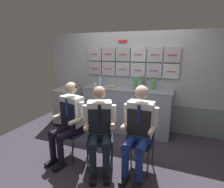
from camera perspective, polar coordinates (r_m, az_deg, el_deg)
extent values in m
cube|color=#37313B|center=(3.26, -1.05, -19.49)|extent=(4.80, 4.80, 0.04)
cube|color=#B2B6BE|center=(4.08, 6.28, 4.13)|extent=(4.20, 0.06, 2.15)
cube|color=gray|center=(4.25, 5.87, -6.15)|extent=(4.12, 0.01, 0.62)
cube|color=#B1A9B3|center=(4.29, -5.34, 8.34)|extent=(0.32, 0.06, 0.30)
cylinder|color=red|center=(4.26, -5.57, 8.29)|extent=(0.18, 0.01, 0.01)
cube|color=#BFB4BC|center=(4.15, -1.04, 8.20)|extent=(0.32, 0.06, 0.30)
cylinder|color=red|center=(4.12, -1.25, 8.14)|extent=(0.18, 0.01, 0.01)
cube|color=#B3BDC3|center=(4.03, 3.53, 7.99)|extent=(0.32, 0.06, 0.30)
cylinder|color=red|center=(4.00, 3.36, 7.93)|extent=(0.18, 0.01, 0.01)
cube|color=silver|center=(3.94, 8.34, 7.72)|extent=(0.32, 0.06, 0.30)
cylinder|color=red|center=(3.91, 8.21, 7.66)|extent=(0.18, 0.01, 0.01)
cube|color=#B3B2C3|center=(3.88, 13.33, 7.38)|extent=(0.32, 0.06, 0.30)
cylinder|color=red|center=(3.84, 13.24, 7.32)|extent=(0.18, 0.01, 0.01)
cube|color=silver|center=(3.85, 18.43, 6.98)|extent=(0.32, 0.06, 0.30)
cylinder|color=red|center=(3.81, 18.40, 6.91)|extent=(0.18, 0.01, 0.01)
cube|color=silver|center=(4.27, -5.45, 12.70)|extent=(0.32, 0.06, 0.30)
cylinder|color=red|center=(4.24, -5.68, 12.69)|extent=(0.18, 0.01, 0.01)
cube|color=#B3B1B6|center=(4.13, -1.06, 12.71)|extent=(0.32, 0.06, 0.30)
cylinder|color=red|center=(4.09, -1.27, 12.69)|extent=(0.18, 0.01, 0.01)
cube|color=#ADAFAE|center=(4.01, 3.60, 12.63)|extent=(0.32, 0.06, 0.30)
cylinder|color=red|center=(3.97, 3.43, 12.62)|extent=(0.18, 0.01, 0.01)
cube|color=silver|center=(3.92, 8.51, 12.47)|extent=(0.32, 0.06, 0.30)
cylinder|color=red|center=(3.88, 8.38, 12.46)|extent=(0.18, 0.01, 0.01)
cube|color=#B3B6B7|center=(3.86, 13.61, 12.20)|extent=(0.32, 0.06, 0.30)
cylinder|color=red|center=(3.82, 13.53, 12.19)|extent=(0.18, 0.01, 0.01)
cube|color=#B5A9B4|center=(3.82, 18.83, 11.83)|extent=(0.32, 0.06, 0.30)
cylinder|color=red|center=(3.79, 18.80, 11.81)|extent=(0.18, 0.01, 0.01)
cube|color=red|center=(4.03, 3.50, 16.58)|extent=(0.20, 0.02, 0.05)
cube|color=#9499A9|center=(3.97, 4.68, -5.19)|extent=(1.88, 0.52, 0.94)
cube|color=gray|center=(3.83, 4.83, 1.64)|extent=(1.92, 0.53, 0.03)
sphere|color=black|center=(4.52, -17.44, -9.24)|extent=(0.07, 0.07, 0.07)
sphere|color=black|center=(4.34, -14.19, -9.99)|extent=(0.07, 0.07, 0.07)
sphere|color=black|center=(4.92, -13.46, -6.98)|extent=(0.07, 0.07, 0.07)
sphere|color=black|center=(4.76, -10.36, -7.56)|extent=(0.07, 0.07, 0.07)
cube|color=#AFB5B3|center=(4.48, -14.13, -3.20)|extent=(0.40, 0.64, 0.81)
cube|color=#9AA19F|center=(4.33, -16.39, -7.79)|extent=(0.35, 0.01, 0.22)
cube|color=#9AA19F|center=(4.24, -16.65, -4.40)|extent=(0.35, 0.01, 0.22)
cube|color=#9AA19F|center=(4.16, -16.92, -0.88)|extent=(0.35, 0.01, 0.22)
cylinder|color=#28282D|center=(4.15, -16.83, 0.73)|extent=(0.32, 0.02, 0.02)
cylinder|color=#2D2D33|center=(3.26, -16.93, -15.37)|extent=(0.02, 0.02, 0.42)
cylinder|color=#2D2D33|center=(3.01, -12.49, -17.68)|extent=(0.02, 0.02, 0.42)
cylinder|color=#2D2D33|center=(3.46, -12.13, -13.22)|extent=(0.02, 0.02, 0.42)
cylinder|color=#2D2D33|center=(3.23, -7.62, -15.13)|extent=(0.02, 0.02, 0.42)
cube|color=#19213A|center=(3.13, -12.52, -11.76)|extent=(0.48, 0.48, 0.02)
cube|color=#19213A|center=(3.16, -10.17, -7.18)|extent=(0.36, 0.12, 0.40)
cylinder|color=#2D2D33|center=(3.28, -12.52, -6.50)|extent=(0.02, 0.02, 0.40)
cylinder|color=#2D2D33|center=(3.04, -7.89, -8.00)|extent=(0.02, 0.02, 0.40)
cube|color=black|center=(3.19, -18.75, -20.02)|extent=(0.14, 0.24, 0.06)
cube|color=black|center=(3.06, -16.50, -21.44)|extent=(0.14, 0.24, 0.06)
cylinder|color=black|center=(3.09, -18.50, -16.09)|extent=(0.10, 0.10, 0.41)
cylinder|color=black|center=(2.95, -16.21, -17.38)|extent=(0.10, 0.10, 0.41)
cylinder|color=black|center=(3.07, -16.21, -11.27)|extent=(0.22, 0.40, 0.13)
cylinder|color=black|center=(2.94, -13.84, -12.34)|extent=(0.22, 0.40, 0.13)
cube|color=black|center=(3.10, -12.59, -10.58)|extent=(0.38, 0.28, 0.12)
cube|color=white|center=(3.00, -12.62, -5.21)|extent=(0.40, 0.28, 0.49)
cube|color=black|center=(2.95, -14.09, -6.45)|extent=(0.33, 0.09, 0.39)
cube|color=navy|center=(2.90, -14.36, -4.16)|extent=(0.04, 0.02, 0.27)
cylinder|color=white|center=(3.14, -15.29, -3.48)|extent=(0.08, 0.08, 0.26)
cylinder|color=beige|center=(3.11, -16.42, -6.69)|extent=(0.12, 0.25, 0.07)
sphere|color=beige|center=(3.05, -18.03, -7.25)|extent=(0.08, 0.08, 0.08)
cylinder|color=white|center=(2.84, -9.78, -5.09)|extent=(0.08, 0.08, 0.26)
cylinder|color=beige|center=(2.83, -11.51, -8.47)|extent=(0.12, 0.25, 0.07)
sphere|color=beige|center=(2.77, -13.17, -9.14)|extent=(0.08, 0.08, 0.08)
sphere|color=beige|center=(2.90, -13.03, 1.87)|extent=(0.19, 0.19, 0.19)
ellipsoid|color=#4F3C22|center=(2.90, -12.83, 2.25)|extent=(0.22, 0.21, 0.13)
cylinder|color=#2D2D33|center=(2.81, -7.80, -20.04)|extent=(0.02, 0.02, 0.42)
cylinder|color=#2D2D33|center=(2.80, 0.03, -20.07)|extent=(0.02, 0.02, 0.42)
cylinder|color=#2D2D33|center=(3.11, -7.12, -16.31)|extent=(0.02, 0.02, 0.42)
cylinder|color=#2D2D33|center=(3.10, -0.21, -16.31)|extent=(0.02, 0.02, 0.42)
cube|color=#19213A|center=(2.84, -3.85, -14.34)|extent=(0.53, 0.53, 0.02)
cube|color=#19213A|center=(2.92, -3.80, -8.90)|extent=(0.35, 0.17, 0.40)
cylinder|color=#2D2D33|center=(2.92, -7.39, -8.97)|extent=(0.02, 0.02, 0.40)
cylinder|color=#2D2D33|center=(2.91, -0.22, -8.95)|extent=(0.02, 0.02, 0.40)
cube|color=black|center=(2.76, -6.10, -25.53)|extent=(0.17, 0.24, 0.06)
cube|color=black|center=(2.75, -1.82, -25.56)|extent=(0.17, 0.24, 0.06)
cylinder|color=#17212D|center=(2.64, -6.18, -21.03)|extent=(0.10, 0.10, 0.41)
cylinder|color=#17212D|center=(2.64, -1.87, -21.05)|extent=(0.10, 0.10, 0.41)
cylinder|color=#17212D|center=(2.66, -6.05, -14.93)|extent=(0.27, 0.40, 0.13)
cylinder|color=#17212D|center=(2.66, -1.92, -14.93)|extent=(0.27, 0.40, 0.13)
cube|color=#17212D|center=(2.80, -3.88, -13.07)|extent=(0.39, 0.32, 0.12)
cube|color=white|center=(2.70, -3.97, -7.24)|extent=(0.41, 0.32, 0.48)
cube|color=black|center=(2.62, -4.03, -8.85)|extent=(0.31, 0.14, 0.38)
cube|color=black|center=(2.56, -4.08, -6.38)|extent=(0.04, 0.02, 0.27)
cylinder|color=white|center=(2.69, -8.45, -6.21)|extent=(0.08, 0.08, 0.26)
cylinder|color=tan|center=(2.65, -8.15, -10.04)|extent=(0.16, 0.25, 0.07)
sphere|color=tan|center=(2.55, -8.40, -11.03)|extent=(0.08, 0.08, 0.08)
cylinder|color=white|center=(2.68, 0.50, -6.17)|extent=(0.08, 0.08, 0.26)
cylinder|color=tan|center=(2.64, 0.15, -10.03)|extent=(0.16, 0.25, 0.07)
sphere|color=tan|center=(2.54, 0.24, -11.02)|extent=(0.08, 0.08, 0.08)
cylinder|color=tan|center=(2.52, 0.24, -10.20)|extent=(0.06, 0.06, 0.06)
sphere|color=tan|center=(2.58, -4.11, 0.45)|extent=(0.19, 0.19, 0.19)
ellipsoid|color=#513522|center=(2.59, -4.11, 0.89)|extent=(0.24, 0.23, 0.13)
cylinder|color=#2D2D33|center=(2.81, 3.76, -20.01)|extent=(0.02, 0.02, 0.42)
cylinder|color=#2D2D33|center=(2.73, 11.42, -21.39)|extent=(0.02, 0.02, 0.42)
cylinder|color=#2D2D33|center=(3.09, 6.11, -16.48)|extent=(0.02, 0.02, 0.42)
cylinder|color=#2D2D33|center=(3.03, 12.95, -17.57)|extent=(0.02, 0.02, 0.42)
cube|color=#19213A|center=(2.79, 8.74, -14.98)|extent=(0.41, 0.41, 0.02)
cube|color=#19213A|center=(2.86, 9.89, -9.53)|extent=(0.37, 0.04, 0.40)
cylinder|color=#2D2D33|center=(2.90, 6.34, -9.11)|extent=(0.02, 0.02, 0.40)
cylinder|color=#2D2D33|center=(2.82, 13.44, -10.08)|extent=(0.02, 0.02, 0.40)
cube|color=black|center=(2.73, 3.84, -25.86)|extent=(0.10, 0.22, 0.06)
cube|color=black|center=(2.69, 8.18, -26.74)|extent=(0.10, 0.22, 0.06)
cylinder|color=navy|center=(2.62, 4.25, -21.37)|extent=(0.10, 0.10, 0.41)
cylinder|color=navy|center=(2.57, 8.63, -22.20)|extent=(0.10, 0.10, 0.41)
cylinder|color=navy|center=(2.64, 5.66, -15.25)|extent=(0.14, 0.40, 0.13)
cylinder|color=navy|center=(2.59, 9.88, -15.95)|extent=(0.14, 0.40, 0.13)
cube|color=navy|center=(2.76, 8.79, -13.70)|extent=(0.36, 0.21, 0.12)
cube|color=white|center=(2.65, 9.16, -7.61)|extent=(0.38, 0.22, 0.50)
cube|color=black|center=(2.57, 8.51, -9.27)|extent=(0.34, 0.02, 0.40)
cube|color=navy|center=(2.51, 8.58, -6.64)|extent=(0.04, 0.01, 0.28)
cylinder|color=white|center=(2.68, 4.72, -5.92)|extent=(0.08, 0.08, 0.27)
cylinder|color=beige|center=(2.64, 4.27, -9.90)|extent=(0.08, 0.25, 0.07)
sphere|color=beige|center=(2.54, 3.42, -10.86)|extent=(0.08, 0.08, 0.08)
cylinder|color=white|center=(2.59, 13.87, -7.09)|extent=(0.08, 0.08, 0.27)
cylinder|color=beige|center=(2.55, 12.77, -11.13)|extent=(0.08, 0.25, 0.07)
sphere|color=beige|center=(2.45, 12.26, -12.19)|extent=(0.08, 0.08, 0.08)
sphere|color=beige|center=(2.53, 9.51, 0.54)|extent=(0.20, 0.20, 0.20)
ellipsoid|color=gray|center=(2.54, 9.60, 1.00)|extent=(0.20, 0.18, 0.14)
cylinder|color=#549856|center=(3.91, 9.83, 3.51)|extent=(0.07, 0.07, 0.21)
cone|color=#549856|center=(3.89, 9.90, 5.17)|extent=(0.07, 0.07, 0.02)
cylinder|color=red|center=(3.89, 9.91, 5.49)|extent=(0.03, 0.03, 0.02)
cylinder|color=#50A14F|center=(3.77, 13.18, 2.93)|extent=(0.08, 0.08, 0.20)
cone|color=#50A14F|center=(3.75, 13.28, 4.64)|extent=(0.08, 0.08, 0.02)
cylinder|color=red|center=(3.75, 13.29, 4.97)|extent=(0.04, 0.04, 0.02)
cylinder|color=#4B9F55|center=(3.66, 7.54, 3.30)|extent=(0.07, 0.07, 0.26)
cone|color=#4B9F55|center=(3.64, 7.61, 5.50)|extent=(0.07, 0.07, 0.02)
cylinder|color=silver|center=(3.64, 7.62, 5.84)|extent=(0.03, 0.03, 0.02)
cylinder|color=silver|center=(4.14, -3.97, 4.17)|extent=(0.06, 0.06, 0.19)
cone|color=silver|center=(4.12, -3.99, 5.62)|extent=(0.06, 0.06, 0.02)
cylinder|color=red|center=(4.12, -4.00, 5.92)|extent=(0.03, 0.03, 0.02)
cylinder|color=white|center=(4.06, -5.43, 3.14)|extent=(0.07, 0.07, 0.08)
cylinder|color=#382114|center=(4.06, -5.44, 3.59)|extent=(0.06, 0.06, 0.01)
cylinder|color=silver|center=(3.70, 8.84, 1.83)|extent=(0.07, 0.07, 0.07)
cylinder|color=#382114|center=(3.70, 8.86, 2.23)|extent=(0.06, 0.06, 0.01)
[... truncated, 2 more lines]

